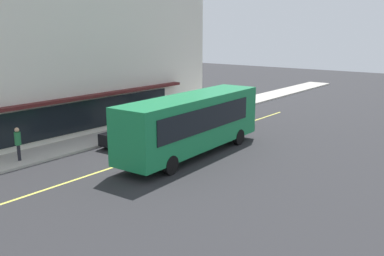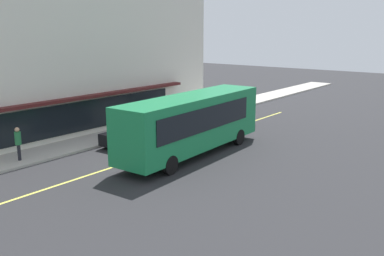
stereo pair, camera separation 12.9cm
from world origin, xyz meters
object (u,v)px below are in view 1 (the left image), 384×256
bus (193,121)px  pedestrian_by_curb (148,110)px  car_black (132,133)px  car_silver (214,113)px  pedestrian_mid_block (18,141)px

bus → pedestrian_by_curb: bearing=60.5°
car_black → car_silver: same height
car_black → car_silver: bearing=-1.6°
car_silver → pedestrian_by_curb: 5.17m
pedestrian_mid_block → pedestrian_by_curb: bearing=6.2°
pedestrian_mid_block → car_black: bearing=-17.3°
car_black → pedestrian_mid_block: (-6.61, 2.06, 0.54)m
bus → pedestrian_by_curb: (4.38, 7.75, -0.87)m
bus → pedestrian_mid_block: (-7.20, 6.49, -0.70)m
bus → car_silver: 9.22m
bus → car_silver: bus is taller
pedestrian_by_curb → pedestrian_mid_block: (-11.58, -1.26, 0.17)m
bus → pedestrian_mid_block: bus is taller
bus → pedestrian_by_curb: 8.94m
bus → car_black: (-0.59, 4.43, -1.24)m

